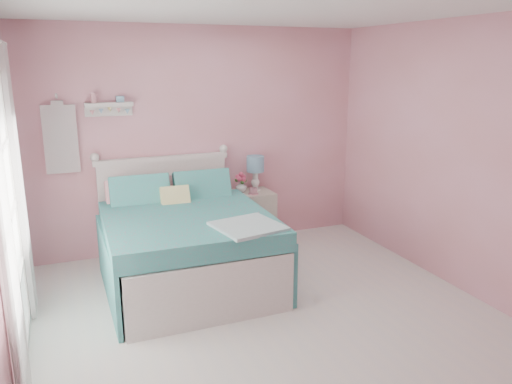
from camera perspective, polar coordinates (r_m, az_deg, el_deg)
floor at (r=4.37m, az=2.66°, el=-15.47°), size 4.50×4.50×0.00m
room_shell at (r=3.83m, az=2.94°, el=5.51°), size 4.50×4.50×4.50m
bed at (r=5.14m, az=-8.17°, el=-5.95°), size 1.60×1.99×1.14m
nightstand at (r=6.13m, az=-0.37°, el=-2.98°), size 0.46×0.46×0.67m
table_lamp at (r=6.05m, az=-0.08°, el=2.94°), size 0.21×0.21×0.42m
vase at (r=6.00m, az=-1.71°, el=0.65°), size 0.16×0.16×0.14m
teacup at (r=5.91m, az=-0.31°, el=0.11°), size 0.12×0.12×0.08m
roses at (r=5.97m, az=-1.72°, el=1.68°), size 0.14×0.11×0.12m
wall_shelf at (r=5.66m, az=-16.51°, el=9.43°), size 0.50×0.15×0.25m
hanging_dress at (r=5.66m, az=-21.43°, el=5.61°), size 0.34×0.03×0.72m
french_door at (r=4.00m, az=-26.46°, el=-3.13°), size 0.04×1.32×2.16m
curtain_near at (r=3.26m, az=-26.65°, el=-5.03°), size 0.04×0.40×2.32m
curtain_far at (r=4.69m, az=-25.42°, el=0.77°), size 0.04×0.40×2.32m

